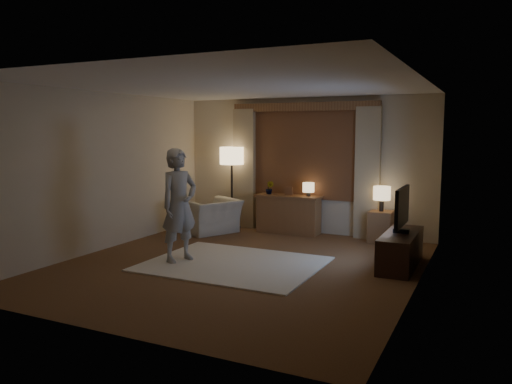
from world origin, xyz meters
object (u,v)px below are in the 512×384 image
Objects in this scene: tv_stand at (401,250)px; person at (179,205)px; side_table at (381,227)px; sideboard at (288,215)px; armchair at (210,216)px.

tv_stand is 3.32m from person.
person is at bearing -132.92° from side_table.
sideboard is 1.51m from armchair.
sideboard is 2.82m from person.
armchair reaches higher than tv_stand.
sideboard is at bearing 147.08° from tv_stand.
sideboard reaches higher than tv_stand.
armchair is 3.21m from side_table.
sideboard reaches higher than side_table.
sideboard is 0.86× the size of tv_stand.
sideboard is 1.78m from side_table.
person is at bearing -159.24° from tv_stand.
person reaches higher than sideboard.
person is (-3.05, -1.16, 0.62)m from tv_stand.
tv_stand is at bearing -68.27° from side_table.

